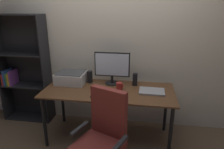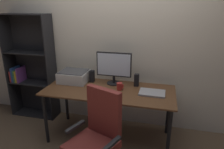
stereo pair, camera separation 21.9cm
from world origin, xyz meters
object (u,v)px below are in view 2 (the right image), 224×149
Objects in this scene: laptop at (152,93)px; office_chair at (96,142)px; monitor at (114,66)px; keyboard at (102,96)px; bookshelf at (31,68)px; coffee_mug at (120,86)px; speaker_left at (92,76)px; mouse at (119,98)px; speaker_right at (137,80)px; desk at (109,95)px; printer at (74,76)px.

office_chair is at bearing -123.04° from laptop.
monitor is 0.52m from keyboard.
laptop is 2.02m from bookshelf.
coffee_mug is 0.56× the size of speaker_left.
mouse is 0.68m from speaker_left.
bookshelf is (-1.11, 0.15, -0.00)m from speaker_left.
coffee_mug is at bearing 58.16° from keyboard.
mouse is 0.49m from speaker_right.
keyboard is 3.06× the size of coffee_mug.
office_chair is 0.60× the size of bookshelf.
laptop is at bearing 20.48° from mouse.
desk is 10.03× the size of speaker_left.
keyboard is 0.29× the size of office_chair.
coffee_mug is at bearing -22.79° from speaker_left.
laptop is at bearing -10.24° from bookshelf.
coffee_mug is (0.12, -0.20, -0.21)m from monitor.
bookshelf is (-1.39, 0.59, 0.07)m from keyboard.
coffee_mug is 0.06× the size of bookshelf.
speaker_right is (-0.23, 0.21, 0.07)m from laptop.
bookshelf reaches higher than speaker_left.
laptop is 0.90m from speaker_left.
office_chair is at bearing -55.08° from printer.
speaker_right is 0.10× the size of bookshelf.
monitor reaches higher than printer.
keyboard is 1.71× the size of speaker_left.
laptop is (0.59, 0.24, 0.00)m from keyboard.
office_chair is (0.37, -0.94, -0.37)m from speaker_left.
office_chair is (-0.28, -0.94, -0.37)m from speaker_right.
speaker_left reaches higher than printer.
speaker_left is (-0.50, 0.46, 0.07)m from mouse.
speaker_right reaches higher than desk.
monitor is 1.22× the size of printer.
monitor is 0.61m from printer.
coffee_mug is 0.30× the size of laptop.
bookshelf is at bearing 171.28° from laptop.
printer is (-0.58, -0.06, -0.17)m from monitor.
bookshelf is (-1.75, 0.15, -0.00)m from speaker_right.
speaker_right is at bearing 52.09° from keyboard.
bookshelf reaches higher than mouse.
speaker_left is at bearing 123.51° from mouse.
coffee_mug is 0.43m from laptop.
office_chair reaches higher than keyboard.
coffee_mug reaches higher than laptop.
printer reaches higher than desk.
speaker_right is at bearing 95.79° from office_chair.
desk is 4.26× the size of printer.
mouse is at bearing -69.48° from monitor.
speaker_right is 0.43× the size of printer.
desk is 0.75m from office_chair.
speaker_left reaches higher than coffee_mug.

